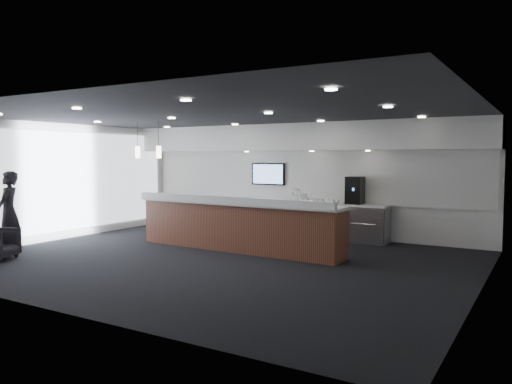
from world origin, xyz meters
The scene contains 26 objects.
ground centered at (0.00, 0.00, 0.00)m, with size 10.00×10.00×0.00m, color black.
ceiling centered at (0.00, 0.00, 3.00)m, with size 10.00×8.00×0.02m, color black.
back_wall centered at (0.00, 4.00, 1.50)m, with size 10.00×0.02×3.00m, color white.
left_wall centered at (-5.00, 0.00, 1.50)m, with size 0.02×8.00×3.00m, color white.
right_wall centered at (5.00, 0.00, 1.50)m, with size 0.02×8.00×3.00m, color white.
soffit_bulkhead centered at (0.00, 3.55, 2.65)m, with size 10.00×0.90×0.70m, color silver.
alcove_panel centered at (0.00, 3.97, 1.60)m, with size 9.80×0.06×1.40m, color silver.
window_blinds_wall centered at (-4.96, 0.00, 1.50)m, with size 0.04×7.36×2.55m, color silver.
back_credenza centered at (0.00, 3.64, 0.48)m, with size 5.06×0.66×0.95m.
wall_tv centered at (-1.00, 3.91, 1.65)m, with size 1.05×0.08×0.62m.
pendant_left centered at (-2.40, 0.80, 2.25)m, with size 0.12×0.12×0.30m, color #FFEFC6.
pendant_right centered at (-3.10, 0.80, 2.25)m, with size 0.12×0.12×0.30m, color #FFEFC6.
ceiling_can_lights centered at (0.00, 0.00, 2.97)m, with size 7.00×5.00×0.02m, color white, non-canonical shape.
service_counter centered at (-0.23, 1.11, 0.58)m, with size 5.24×1.07×1.49m.
coffee_machine centered at (1.65, 3.65, 1.29)m, with size 0.41×0.53×0.69m.
info_sign_left centered at (0.28, 3.51, 1.06)m, with size 0.16×0.02×0.21m, color silver.
info_sign_right centered at (0.44, 3.53, 1.07)m, with size 0.18×0.02×0.23m, color silver.
lounge_guest centered at (-4.58, -1.65, 0.91)m, with size 0.66×0.44×1.81m, color black.
cup_0 centered at (1.24, 3.52, 1.00)m, with size 0.11×0.11×0.10m, color white.
cup_1 centered at (1.10, 3.52, 1.00)m, with size 0.11×0.11×0.10m, color white.
cup_2 centered at (0.96, 3.52, 1.00)m, with size 0.11×0.11×0.10m, color white.
cup_3 centered at (0.82, 3.52, 1.00)m, with size 0.11×0.11×0.10m, color white.
cup_4 centered at (0.68, 3.52, 1.00)m, with size 0.11×0.11×0.10m, color white.
cup_5 centered at (0.54, 3.52, 1.00)m, with size 0.11×0.11×0.10m, color white.
cup_6 centered at (0.40, 3.52, 1.00)m, with size 0.11×0.11×0.10m, color white.
cup_7 centered at (0.26, 3.52, 1.00)m, with size 0.11×0.11×0.10m, color white.
Camera 1 is at (5.92, -8.39, 2.12)m, focal length 35.00 mm.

